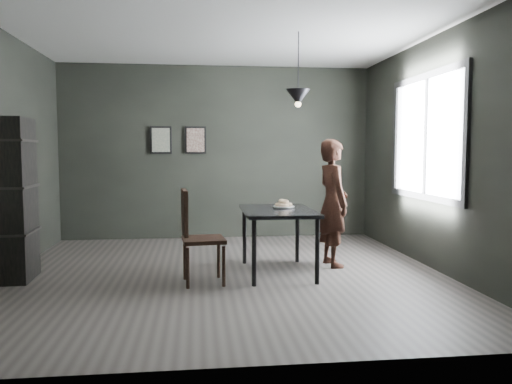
{
  "coord_description": "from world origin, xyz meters",
  "views": [
    {
      "loc": [
        -0.32,
        -5.68,
        1.43
      ],
      "look_at": [
        0.35,
        0.05,
        0.95
      ],
      "focal_mm": 35.0,
      "sensor_mm": 36.0,
      "label": 1
    }
  ],
  "objects": [
    {
      "name": "white_plate",
      "position": [
        0.69,
        0.14,
        0.76
      ],
      "size": [
        0.23,
        0.23,
        0.01
      ],
      "primitive_type": "cylinder",
      "color": "white",
      "rests_on": "cafe_table"
    },
    {
      "name": "back_wall",
      "position": [
        0.0,
        2.5,
        1.4
      ],
      "size": [
        5.0,
        0.1,
        2.8
      ],
      "primitive_type": "cube",
      "color": "black",
      "rests_on": "ground"
    },
    {
      "name": "ground",
      "position": [
        0.0,
        0.0,
        0.0
      ],
      "size": [
        5.0,
        5.0,
        0.0
      ],
      "primitive_type": "plane",
      "color": "#322E2B",
      "rests_on": "ground"
    },
    {
      "name": "window_assembly",
      "position": [
        2.47,
        0.2,
        1.6
      ],
      "size": [
        0.04,
        1.96,
        1.56
      ],
      "color": "white",
      "rests_on": "ground"
    },
    {
      "name": "framed_print_right",
      "position": [
        -0.35,
        2.47,
        1.6
      ],
      "size": [
        0.34,
        0.04,
        0.44
      ],
      "color": "black",
      "rests_on": "ground"
    },
    {
      "name": "donut_pile",
      "position": [
        0.69,
        0.14,
        0.79
      ],
      "size": [
        0.21,
        0.21,
        0.09
      ],
      "rotation": [
        0.0,
        0.0,
        0.37
      ],
      "color": "beige",
      "rests_on": "white_plate"
    },
    {
      "name": "cafe_table",
      "position": [
        0.6,
        0.0,
        0.67
      ],
      "size": [
        0.8,
        1.2,
        0.75
      ],
      "color": "black",
      "rests_on": "ground"
    },
    {
      "name": "wood_chair",
      "position": [
        -0.36,
        -0.35,
        0.58
      ],
      "size": [
        0.48,
        0.48,
        1.02
      ],
      "rotation": [
        0.0,
        0.0,
        0.1
      ],
      "color": "black",
      "rests_on": "ground"
    },
    {
      "name": "pendant_lamp",
      "position": [
        0.85,
        0.1,
        2.05
      ],
      "size": [
        0.28,
        0.28,
        0.86
      ],
      "color": "black",
      "rests_on": "ground"
    },
    {
      "name": "woman",
      "position": [
        1.34,
        0.3,
        0.79
      ],
      "size": [
        0.45,
        0.62,
        1.57
      ],
      "primitive_type": "imported",
      "rotation": [
        0.0,
        0.0,
        1.71
      ],
      "color": "black",
      "rests_on": "ground"
    },
    {
      "name": "shelf_unit",
      "position": [
        -2.32,
        0.04,
        0.89
      ],
      "size": [
        0.36,
        0.61,
        1.79
      ],
      "primitive_type": "cube",
      "rotation": [
        0.0,
        0.0,
        0.05
      ],
      "color": "black",
      "rests_on": "ground"
    },
    {
      "name": "ceiling",
      "position": [
        0.0,
        0.0,
        2.8
      ],
      "size": [
        5.0,
        5.0,
        0.02
      ],
      "color": "silver",
      "rests_on": "ground"
    },
    {
      "name": "framed_print_left",
      "position": [
        -0.9,
        2.47,
        1.6
      ],
      "size": [
        0.34,
        0.04,
        0.44
      ],
      "color": "black",
      "rests_on": "ground"
    }
  ]
}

